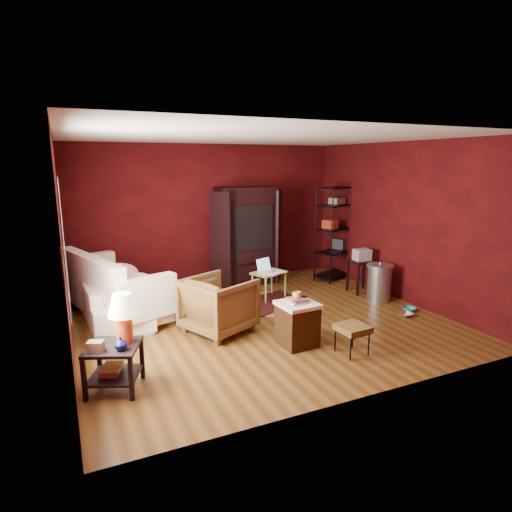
{
  "coord_description": "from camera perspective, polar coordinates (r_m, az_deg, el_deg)",
  "views": [
    {
      "loc": [
        -2.72,
        -5.77,
        2.45
      ],
      "look_at": [
        0.0,
        0.2,
        1.0
      ],
      "focal_mm": 30.0,
      "sensor_mm": 36.0,
      "label": 1
    }
  ],
  "objects": [
    {
      "name": "trash_can",
      "position": [
        7.95,
        16.1,
        -3.43
      ],
      "size": [
        0.57,
        0.57,
        0.72
      ],
      "rotation": [
        0.0,
        0.0,
        -0.29
      ],
      "color": "#A8ACB0",
      "rests_on": "ground"
    },
    {
      "name": "rug_oriental",
      "position": [
        7.58,
        1.71,
        -6.28
      ],
      "size": [
        1.5,
        1.19,
        0.01
      ],
      "rotation": [
        0.0,
        0.0,
        0.26
      ],
      "color": "#501516",
      "rests_on": "ground"
    },
    {
      "name": "mug",
      "position": [
        5.73,
        5.46,
        -5.1
      ],
      "size": [
        0.13,
        0.11,
        0.11
      ],
      "primitive_type": "imported",
      "rotation": [
        0.0,
        0.0,
        -0.25
      ],
      "color": "#D6B668",
      "rests_on": "hamper"
    },
    {
      "name": "wire_shelving",
      "position": [
        9.16,
        10.64,
        3.58
      ],
      "size": [
        1.04,
        0.75,
        1.95
      ],
      "rotation": [
        0.0,
        0.0,
        0.4
      ],
      "color": "black",
      "rests_on": "ground"
    },
    {
      "name": "footstool",
      "position": [
        5.73,
        12.74,
        -9.5
      ],
      "size": [
        0.41,
        0.41,
        0.39
      ],
      "rotation": [
        0.0,
        0.0,
        0.08
      ],
      "color": "black",
      "rests_on": "ground"
    },
    {
      "name": "vase",
      "position": [
        4.79,
        -17.59,
        -11.1
      ],
      "size": [
        0.15,
        0.16,
        0.14
      ],
      "primitive_type": "imported",
      "rotation": [
        0.0,
        0.0,
        0.12
      ],
      "color": "#0C1140",
      "rests_on": "side_table"
    },
    {
      "name": "armchair",
      "position": [
        6.28,
        -4.99,
        -6.14
      ],
      "size": [
        1.11,
        1.14,
        0.9
      ],
      "primitive_type": "imported",
      "rotation": [
        0.0,
        0.0,
        2.0
      ],
      "color": "black",
      "rests_on": "ground"
    },
    {
      "name": "laptop_desk",
      "position": [
        7.73,
        1.69,
        -2.51
      ],
      "size": [
        0.7,
        0.61,
        0.73
      ],
      "rotation": [
        0.0,
        0.0,
        0.35
      ],
      "color": "#A7C359",
      "rests_on": "ground"
    },
    {
      "name": "side_table",
      "position": [
        4.93,
        -17.87,
        -9.68
      ],
      "size": [
        0.71,
        0.71,
        1.07
      ],
      "rotation": [
        0.0,
        0.0,
        -0.4
      ],
      "color": "black",
      "rests_on": "ground"
    },
    {
      "name": "tv_armoire",
      "position": [
        8.63,
        -1.39,
        2.92
      ],
      "size": [
        1.55,
        0.82,
        1.96
      ],
      "rotation": [
        0.0,
        0.0,
        -0.01
      ],
      "color": "black",
      "rests_on": "ground"
    },
    {
      "name": "rug_round",
      "position": [
        7.6,
        2.26,
        -6.3
      ],
      "size": [
        1.46,
        1.46,
        0.01
      ],
      "rotation": [
        0.0,
        0.0,
        -0.07
      ],
      "color": "beige",
      "rests_on": "ground"
    },
    {
      "name": "sofa_cushions",
      "position": [
        7.22,
        -18.66,
        -4.15
      ],
      "size": [
        1.55,
        2.45,
        0.96
      ],
      "rotation": [
        0.0,
        0.0,
        0.31
      ],
      "color": "white",
      "rests_on": "sofa"
    },
    {
      "name": "small_stand",
      "position": [
        8.34,
        13.91,
        -0.55
      ],
      "size": [
        0.45,
        0.45,
        0.84
      ],
      "rotation": [
        0.0,
        0.0,
        -0.08
      ],
      "color": "black",
      "rests_on": "ground"
    },
    {
      "name": "hamper",
      "position": [
        5.89,
        5.52,
        -8.88
      ],
      "size": [
        0.52,
        0.52,
        0.69
      ],
      "rotation": [
        0.0,
        0.0,
        0.06
      ],
      "color": "#40230E",
      "rests_on": "ground"
    },
    {
      "name": "pet_bowl_turquoise",
      "position": [
        7.63,
        19.78,
        -6.19
      ],
      "size": [
        0.23,
        0.12,
        0.21
      ],
      "primitive_type": "imported",
      "rotation": [
        0.0,
        0.0,
        0.27
      ],
      "color": "teal",
      "rests_on": "ground"
    },
    {
      "name": "sofa",
      "position": [
        7.25,
        -18.79,
        -4.41
      ],
      "size": [
        0.8,
        2.23,
        0.86
      ],
      "primitive_type": "imported",
      "rotation": [
        0.0,
        0.0,
        1.64
      ],
      "color": "white",
      "rests_on": "ground"
    },
    {
      "name": "pet_bowl_steel",
      "position": [
        7.37,
        19.41,
        -6.74
      ],
      "size": [
        0.23,
        0.06,
        0.23
      ],
      "primitive_type": "imported",
      "rotation": [
        0.0,
        0.0,
        0.0
      ],
      "color": "silver",
      "rests_on": "ground"
    },
    {
      "name": "room",
      "position": [
        6.44,
        0.47,
        3.1
      ],
      "size": [
        5.54,
        5.04,
        2.84
      ],
      "color": "brown",
      "rests_on": "ground"
    }
  ]
}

